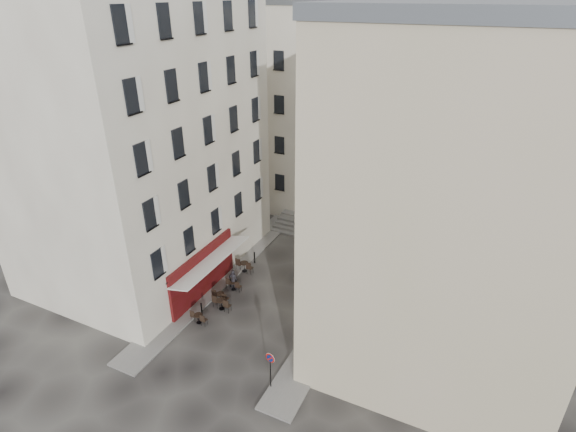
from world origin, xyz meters
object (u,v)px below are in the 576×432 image
Objects in this scene: pedestrian at (233,280)px; bistro_table_b at (222,303)px; no_parking_sign at (270,364)px; bistro_table_a at (199,318)px.

bistro_table_b is at bearing 93.78° from pedestrian.
bistro_table_b is at bearing 153.62° from no_parking_sign.
no_parking_sign is 7.18m from bistro_table_a.
no_parking_sign is at bearing -36.88° from bistro_table_b.
pedestrian is at bearing 102.09° from bistro_table_b.
bistro_table_a is 4.09m from pedestrian.
bistro_table_b reaches higher than bistro_table_a.
no_parking_sign is 7.58m from bistro_table_b.
pedestrian is at bearing 89.13° from bistro_table_a.
no_parking_sign is 1.51× the size of pedestrian.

